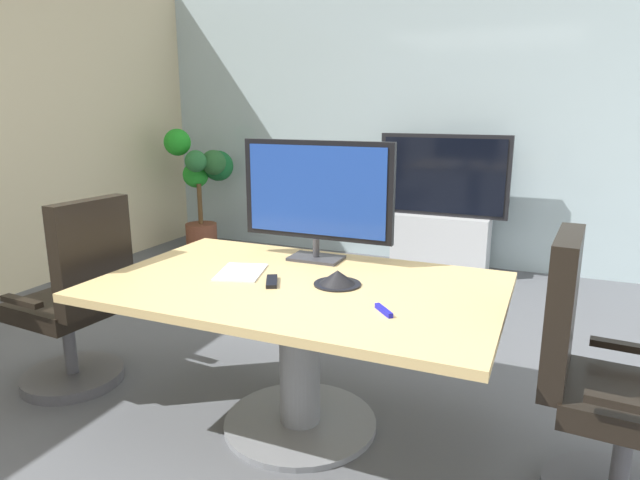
% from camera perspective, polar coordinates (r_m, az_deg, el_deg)
% --- Properties ---
extents(ground_plane, '(7.68, 7.68, 0.00)m').
position_cam_1_polar(ground_plane, '(2.90, -2.68, -18.80)').
color(ground_plane, '#515459').
extents(wall_back_glass_partition, '(6.24, 0.10, 2.84)m').
position_cam_1_polar(wall_back_glass_partition, '(5.64, 12.51, 11.98)').
color(wall_back_glass_partition, '#9EB2B7').
rests_on(wall_back_glass_partition, ground).
extents(conference_table, '(1.86, 1.16, 0.75)m').
position_cam_1_polar(conference_table, '(2.67, -2.15, -8.40)').
color(conference_table, tan).
rests_on(conference_table, ground).
extents(office_chair_left, '(0.61, 0.59, 1.09)m').
position_cam_1_polar(office_chair_left, '(3.36, -23.84, -6.67)').
color(office_chair_left, '#4C4C51').
rests_on(office_chair_left, ground).
extents(office_chair_right, '(0.61, 0.59, 1.09)m').
position_cam_1_polar(office_chair_right, '(2.48, 27.10, -14.32)').
color(office_chair_right, '#4C4C51').
rests_on(office_chair_right, ground).
extents(tv_monitor, '(0.84, 0.18, 0.64)m').
position_cam_1_polar(tv_monitor, '(2.91, -0.34, 4.82)').
color(tv_monitor, '#333338').
rests_on(tv_monitor, conference_table).
extents(wall_display_unit, '(1.20, 0.36, 1.31)m').
position_cam_1_polar(wall_display_unit, '(5.38, 12.42, 1.39)').
color(wall_display_unit, '#B7BABC').
rests_on(wall_display_unit, ground).
extents(potted_plant, '(0.62, 0.63, 1.33)m').
position_cam_1_polar(potted_plant, '(6.14, -12.08, 6.07)').
color(potted_plant, brown).
rests_on(potted_plant, ground).
extents(conference_phone, '(0.22, 0.22, 0.07)m').
position_cam_1_polar(conference_phone, '(2.55, 1.81, -4.00)').
color(conference_phone, black).
rests_on(conference_phone, conference_table).
extents(remote_control, '(0.12, 0.17, 0.02)m').
position_cam_1_polar(remote_control, '(2.59, -5.01, -4.29)').
color(remote_control, black).
rests_on(remote_control, conference_table).
extents(whiteboard_marker, '(0.10, 0.11, 0.02)m').
position_cam_1_polar(whiteboard_marker, '(2.24, 6.61, -7.25)').
color(whiteboard_marker, '#1919A5').
rests_on(whiteboard_marker, conference_table).
extents(paper_notepad, '(0.29, 0.35, 0.01)m').
position_cam_1_polar(paper_notepad, '(2.77, -8.18, -3.31)').
color(paper_notepad, white).
rests_on(paper_notepad, conference_table).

